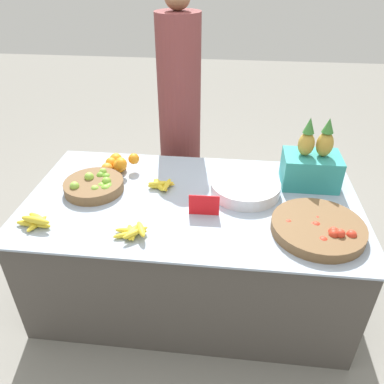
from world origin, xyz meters
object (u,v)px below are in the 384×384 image
object	(u,v)px
tomato_basket	(318,228)
price_sign	(204,205)
metal_bowl	(245,187)
vendor_person	(180,123)
produce_crate	(311,165)
lime_bowl	(95,185)

from	to	relation	value
tomato_basket	price_sign	size ratio (longest dim) A/B	2.86
metal_bowl	vendor_person	distance (m)	0.86
tomato_basket	produce_crate	world-z (taller)	produce_crate
lime_bowl	vendor_person	size ratio (longest dim) A/B	0.20
metal_bowl	produce_crate	world-z (taller)	produce_crate
tomato_basket	produce_crate	size ratio (longest dim) A/B	1.09
price_sign	produce_crate	distance (m)	0.69
tomato_basket	price_sign	world-z (taller)	price_sign
metal_bowl	tomato_basket	bearing A→B (deg)	-42.65
vendor_person	tomato_basket	bearing A→B (deg)	-51.84
metal_bowl	produce_crate	bearing A→B (deg)	20.46
tomato_basket	price_sign	distance (m)	0.56
lime_bowl	produce_crate	distance (m)	1.22
tomato_basket	vendor_person	bearing A→B (deg)	128.16
price_sign	produce_crate	size ratio (longest dim) A/B	0.38
metal_bowl	vendor_person	size ratio (longest dim) A/B	0.23
produce_crate	lime_bowl	bearing A→B (deg)	-170.28
metal_bowl	vendor_person	bearing A→B (deg)	123.12
lime_bowl	metal_bowl	bearing A→B (deg)	4.77
lime_bowl	price_sign	size ratio (longest dim) A/B	2.13
lime_bowl	vendor_person	xyz separation A→B (m)	(0.37, 0.78, 0.07)
metal_bowl	produce_crate	size ratio (longest dim) A/B	0.95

